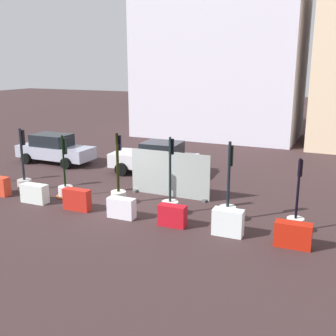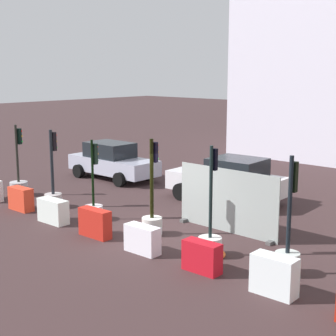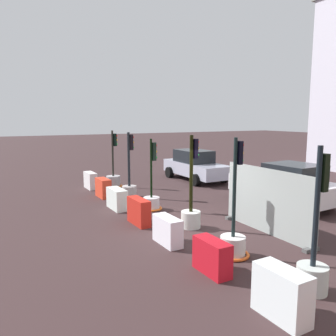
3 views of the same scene
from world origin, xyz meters
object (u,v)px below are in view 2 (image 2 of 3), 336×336
at_px(construction_barrier_1, 21,199).
at_px(car_silver_hatchback, 112,161).
at_px(construction_barrier_5, 202,257).
at_px(car_white_van, 228,180).
at_px(traffic_light_2, 94,208).
at_px(traffic_light_5, 288,251).
at_px(traffic_light_3, 152,216).
at_px(construction_barrier_3, 95,223).
at_px(construction_barrier_4, 142,239).
at_px(construction_barrier_6, 274,275).
at_px(traffic_light_4, 210,240).
at_px(traffic_light_1, 53,192).
at_px(construction_barrier_2, 53,211).
at_px(traffic_light_0, 19,185).

bearing_deg(construction_barrier_1, car_silver_hatchback, 106.30).
xyz_separation_m(construction_barrier_5, car_white_van, (-3.69, 6.15, 0.45)).
bearing_deg(construction_barrier_1, traffic_light_2, 19.96).
bearing_deg(traffic_light_5, construction_barrier_1, -172.86).
xyz_separation_m(car_white_van, car_silver_hatchback, (-6.40, -0.26, -0.02)).
bearing_deg(car_silver_hatchback, traffic_light_2, -46.63).
relative_size(traffic_light_3, construction_barrier_3, 2.62).
height_order(construction_barrier_4, car_white_van, car_white_van).
height_order(construction_barrier_5, construction_barrier_6, construction_barrier_6).
bearing_deg(construction_barrier_1, car_white_van, 52.40).
xyz_separation_m(traffic_light_4, construction_barrier_1, (-7.83, -0.98, -0.03)).
relative_size(construction_barrier_1, construction_barrier_6, 0.99).
height_order(traffic_light_1, car_silver_hatchback, traffic_light_1).
distance_m(traffic_light_1, traffic_light_2, 2.33).
bearing_deg(construction_barrier_2, construction_barrier_3, 0.04).
height_order(traffic_light_0, construction_barrier_3, traffic_light_0).
relative_size(traffic_light_1, construction_barrier_3, 2.53).
bearing_deg(traffic_light_2, construction_barrier_6, -7.71).
height_order(construction_barrier_3, construction_barrier_4, construction_barrier_3).
height_order(construction_barrier_4, car_silver_hatchback, car_silver_hatchback).
xyz_separation_m(traffic_light_5, construction_barrier_2, (-7.88, -1.38, -0.21)).
bearing_deg(traffic_light_0, construction_barrier_1, -29.62).
xyz_separation_m(construction_barrier_4, car_silver_hatchback, (-8.03, 5.95, 0.44)).
bearing_deg(construction_barrier_4, traffic_light_5, 20.24).
distance_m(traffic_light_1, construction_barrier_1, 1.16).
bearing_deg(traffic_light_2, construction_barrier_1, -160.04).
bearing_deg(construction_barrier_5, traffic_light_2, 168.97).
bearing_deg(car_white_van, traffic_light_4, -58.43).
bearing_deg(construction_barrier_3, construction_barrier_5, 0.91).
xyz_separation_m(traffic_light_4, traffic_light_5, (2.19, 0.27, 0.16)).
xyz_separation_m(traffic_light_1, traffic_light_4, (7.32, -0.05, -0.13)).
relative_size(traffic_light_0, car_silver_hatchback, 0.62).
relative_size(traffic_light_5, construction_barrier_4, 2.80).
relative_size(construction_barrier_4, construction_barrier_5, 1.05).
height_order(construction_barrier_2, construction_barrier_3, construction_barrier_3).
bearing_deg(construction_barrier_6, traffic_light_1, 174.06).
bearing_deg(construction_barrier_5, car_white_van, 121.01).
bearing_deg(construction_barrier_4, construction_barrier_1, 179.01).
height_order(construction_barrier_1, construction_barrier_4, construction_barrier_1).
xyz_separation_m(traffic_light_4, construction_barrier_2, (-5.69, -1.10, -0.05)).
relative_size(traffic_light_1, traffic_light_4, 0.95).
distance_m(traffic_light_4, construction_barrier_4, 1.86).
bearing_deg(construction_barrier_3, construction_barrier_6, 1.14).
distance_m(traffic_light_5, car_white_van, 7.21).
relative_size(traffic_light_2, car_white_van, 0.59).
xyz_separation_m(traffic_light_3, construction_barrier_5, (2.99, -1.28, -0.20)).
distance_m(traffic_light_3, construction_barrier_5, 3.26).
xyz_separation_m(construction_barrier_6, car_silver_hatchback, (-12.12, 5.83, 0.37)).
xyz_separation_m(construction_barrier_5, car_silver_hatchback, (-10.09, 5.89, 0.43)).
bearing_deg(car_silver_hatchback, construction_barrier_2, -57.10).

